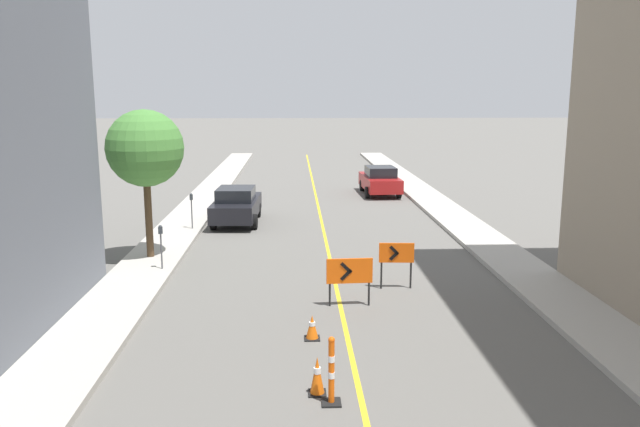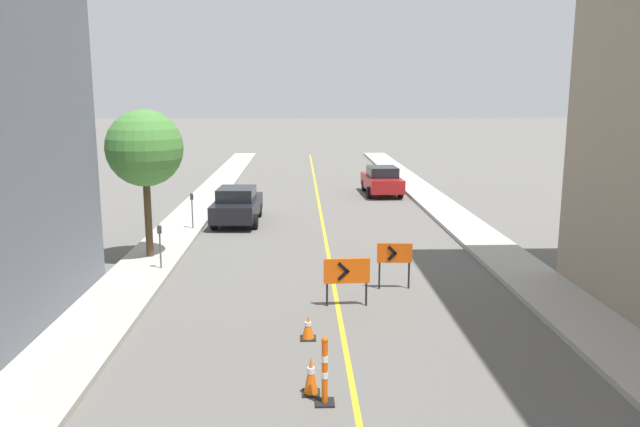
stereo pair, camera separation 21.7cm
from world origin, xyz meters
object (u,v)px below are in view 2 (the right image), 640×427
(traffic_cone_fifth, at_px, (311,376))
(parked_car_curb_mid, at_px, (382,180))
(delineator_post_rear, at_px, (325,375))
(parked_car_curb_near, at_px, (237,205))
(parking_meter_near_curb, at_px, (160,238))
(arrow_barricade_primary, at_px, (347,273))
(traffic_cone_farthest, at_px, (308,327))
(parking_meter_far_curb, at_px, (192,204))
(arrow_barricade_secondary, at_px, (394,256))
(street_tree_left_near, at_px, (145,149))

(traffic_cone_fifth, distance_m, parked_car_curb_mid, 23.97)
(delineator_post_rear, distance_m, parked_car_curb_near, 16.64)
(parked_car_curb_near, relative_size, parking_meter_near_curb, 3.12)
(arrow_barricade_primary, bearing_deg, delineator_post_rear, -101.65)
(arrow_barricade_primary, distance_m, parked_car_curb_mid, 18.92)
(traffic_cone_farthest, height_order, delineator_post_rear, delineator_post_rear)
(traffic_cone_farthest, height_order, parked_car_curb_mid, parked_car_curb_mid)
(traffic_cone_fifth, height_order, parked_car_curb_mid, parked_car_curb_mid)
(traffic_cone_fifth, height_order, traffic_cone_farthest, traffic_cone_fifth)
(parking_meter_near_curb, height_order, parking_meter_far_curb, parking_meter_far_curb)
(delineator_post_rear, xyz_separation_m, parked_car_curb_near, (-3.16, 16.33, 0.24))
(traffic_cone_farthest, relative_size, parked_car_curb_near, 0.13)
(traffic_cone_fifth, relative_size, arrow_barricade_primary, 0.57)
(traffic_cone_fifth, distance_m, arrow_barricade_secondary, 6.90)
(delineator_post_rear, bearing_deg, parked_car_curb_mid, 80.10)
(parked_car_curb_near, bearing_deg, parked_car_curb_mid, 48.37)
(parked_car_curb_near, bearing_deg, arrow_barricade_secondary, -58.00)
(parking_meter_far_curb, distance_m, street_tree_left_near, 5.17)
(arrow_barricade_secondary, bearing_deg, street_tree_left_near, 160.08)
(delineator_post_rear, xyz_separation_m, arrow_barricade_secondary, (2.28, 6.77, 0.42))
(traffic_cone_farthest, relative_size, arrow_barricade_primary, 0.44)
(traffic_cone_farthest, relative_size, parking_meter_near_curb, 0.41)
(arrow_barricade_primary, bearing_deg, street_tree_left_near, 139.48)
(parked_car_curb_near, distance_m, parked_car_curb_mid, 10.57)
(arrow_barricade_primary, xyz_separation_m, street_tree_left_near, (-6.31, 4.82, 2.87))
(parked_car_curb_mid, bearing_deg, traffic_cone_fifth, -102.84)
(traffic_cone_farthest, bearing_deg, arrow_barricade_primary, 64.91)
(delineator_post_rear, bearing_deg, parking_meter_far_curb, 108.27)
(traffic_cone_farthest, height_order, parking_meter_near_curb, parking_meter_near_curb)
(traffic_cone_farthest, xyz_separation_m, parked_car_curb_near, (-2.90, 13.27, 0.52))
(delineator_post_rear, bearing_deg, street_tree_left_near, 118.51)
(arrow_barricade_secondary, height_order, parking_meter_near_curb, parking_meter_near_curb)
(traffic_cone_fifth, relative_size, arrow_barricade_secondary, 0.55)
(parking_meter_far_curb, bearing_deg, parked_car_curb_mid, 46.22)
(parked_car_curb_mid, height_order, parking_meter_far_curb, parking_meter_far_curb)
(traffic_cone_fifth, distance_m, arrow_barricade_primary, 5.08)
(arrow_barricade_primary, xyz_separation_m, arrow_barricade_secondary, (1.49, 1.45, 0.07))
(parked_car_curb_near, relative_size, street_tree_left_near, 0.89)
(traffic_cone_farthest, bearing_deg, parked_car_curb_near, 102.34)
(parked_car_curb_near, bearing_deg, street_tree_left_near, -108.50)
(traffic_cone_farthest, xyz_separation_m, street_tree_left_near, (-5.25, 7.08, 3.51))
(parking_meter_near_curb, distance_m, parking_meter_far_curb, 5.97)
(traffic_cone_farthest, relative_size, delineator_post_rear, 0.45)
(parking_meter_near_curb, relative_size, parking_meter_far_curb, 0.96)
(traffic_cone_farthest, height_order, street_tree_left_near, street_tree_left_near)
(parked_car_curb_near, bearing_deg, arrow_barricade_primary, -67.88)
(parked_car_curb_near, distance_m, parking_meter_near_curb, 7.92)
(delineator_post_rear, height_order, arrow_barricade_primary, arrow_barricade_primary)
(traffic_cone_farthest, distance_m, delineator_post_rear, 3.09)
(parked_car_curb_mid, bearing_deg, traffic_cone_farthest, -104.21)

